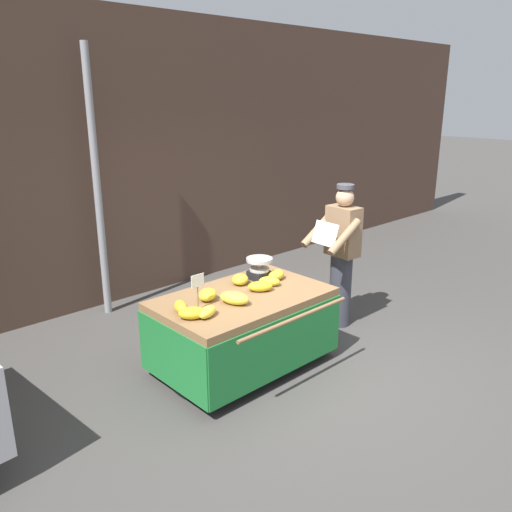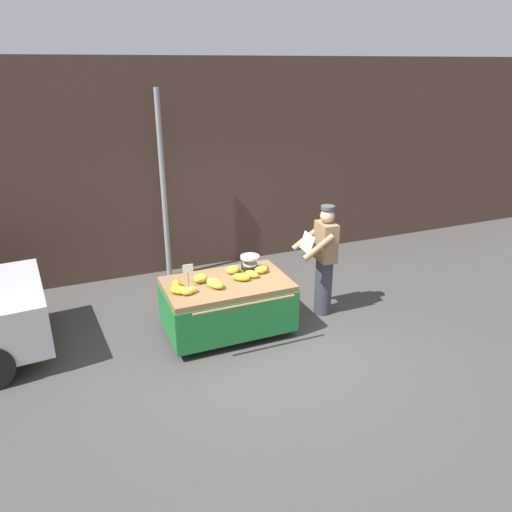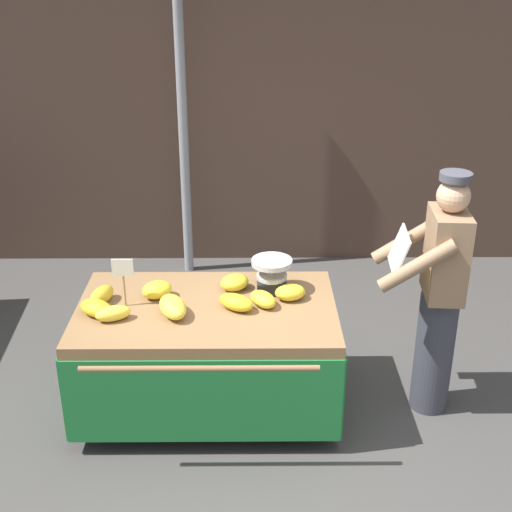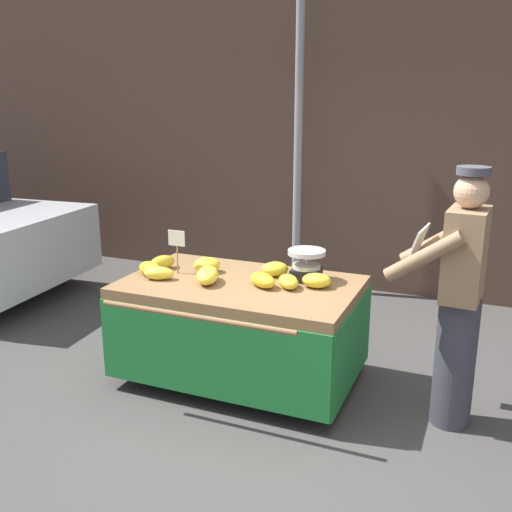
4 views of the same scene
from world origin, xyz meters
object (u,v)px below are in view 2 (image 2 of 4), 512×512
object	(u,v)px
banana_bunch_0	(241,277)
banana_bunch_8	(233,270)
vendor_person	(324,260)
banana_bunch_3	(179,290)
banana_cart	(227,295)
price_sign	(188,271)
banana_bunch_7	(252,274)
banana_bunch_1	(189,291)
banana_bunch_5	(261,269)
banana_bunch_4	(176,285)
street_pole	(163,189)
banana_bunch_6	(200,278)
weighing_scale	(250,263)
banana_bunch_2	(215,283)

from	to	relation	value
banana_bunch_0	banana_bunch_8	size ratio (longest dim) A/B	1.23
vendor_person	banana_bunch_8	bearing A→B (deg)	169.05
banana_bunch_0	banana_bunch_3	size ratio (longest dim) A/B	1.00
banana_cart	price_sign	xyz separation A→B (m)	(-0.54, 0.01, 0.46)
banana_bunch_7	vendor_person	distance (m)	1.15
banana_bunch_1	vendor_person	size ratio (longest dim) A/B	0.13
banana_bunch_3	price_sign	bearing A→B (deg)	38.83
banana_bunch_5	vendor_person	distance (m)	0.98
banana_bunch_1	banana_bunch_4	world-z (taller)	banana_bunch_4
banana_bunch_0	vendor_person	distance (m)	1.33
price_sign	banana_bunch_5	xyz separation A→B (m)	(1.09, 0.08, -0.19)
street_pole	banana_cart	size ratio (longest dim) A/B	1.87
banana_bunch_1	banana_bunch_5	world-z (taller)	banana_bunch_5
banana_cart	banana_bunch_3	distance (m)	0.76
banana_bunch_7	banana_cart	bearing A→B (deg)	-178.78
banana_cart	banana_bunch_0	xyz separation A→B (m)	(0.20, -0.04, 0.26)
street_pole	banana_bunch_4	bearing A→B (deg)	-99.59
banana_bunch_3	banana_bunch_8	xyz separation A→B (m)	(0.88, 0.36, 0.00)
banana_bunch_8	banana_bunch_4	bearing A→B (deg)	-167.81
banana_bunch_0	banana_bunch_1	size ratio (longest dim) A/B	1.11
banana_bunch_1	banana_bunch_6	xyz separation A→B (m)	(0.24, 0.31, 0.01)
weighing_scale	banana_bunch_3	size ratio (longest dim) A/B	1.12
banana_bunch_0	banana_bunch_1	distance (m)	0.79
price_sign	banana_bunch_2	distance (m)	0.40
banana_bunch_4	banana_bunch_5	bearing A→B (deg)	1.72
weighing_scale	banana_bunch_0	bearing A→B (deg)	-132.02
street_pole	banana_bunch_8	size ratio (longest dim) A/B	15.91
price_sign	banana_bunch_8	world-z (taller)	price_sign
banana_bunch_1	banana_bunch_6	size ratio (longest dim) A/B	1.10
banana_cart	banana_bunch_2	bearing A→B (deg)	-151.16
street_pole	vendor_person	size ratio (longest dim) A/B	1.90
price_sign	banana_bunch_7	world-z (taller)	price_sign
banana_bunch_6	banana_bunch_8	bearing A→B (deg)	12.92
banana_bunch_0	banana_bunch_1	xyz separation A→B (m)	(-0.78, -0.14, -0.00)
banana_bunch_1	street_pole	bearing A→B (deg)	84.07
banana_bunch_6	vendor_person	xyz separation A→B (m)	(1.87, -0.14, 0.02)
banana_bunch_1	banana_bunch_3	distance (m)	0.13
banana_bunch_5	banana_bunch_6	size ratio (longest dim) A/B	1.01
weighing_scale	banana_bunch_8	world-z (taller)	weighing_scale
banana_bunch_5	banana_bunch_7	distance (m)	0.20
price_sign	banana_bunch_1	xyz separation A→B (m)	(-0.05, -0.19, -0.20)
banana_bunch_8	banana_bunch_0	bearing A→B (deg)	-86.91
banana_bunch_1	banana_bunch_3	bearing A→B (deg)	152.02
banana_bunch_0	banana_bunch_5	world-z (taller)	banana_bunch_5
price_sign	banana_bunch_5	size ratio (longest dim) A/B	1.64
banana_bunch_1	banana_bunch_5	size ratio (longest dim) A/B	1.09
banana_bunch_1	banana_bunch_7	world-z (taller)	banana_bunch_1
street_pole	banana_bunch_5	world-z (taller)	street_pole
weighing_scale	street_pole	bearing A→B (deg)	110.76
weighing_scale	banana_bunch_0	size ratio (longest dim) A/B	1.11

